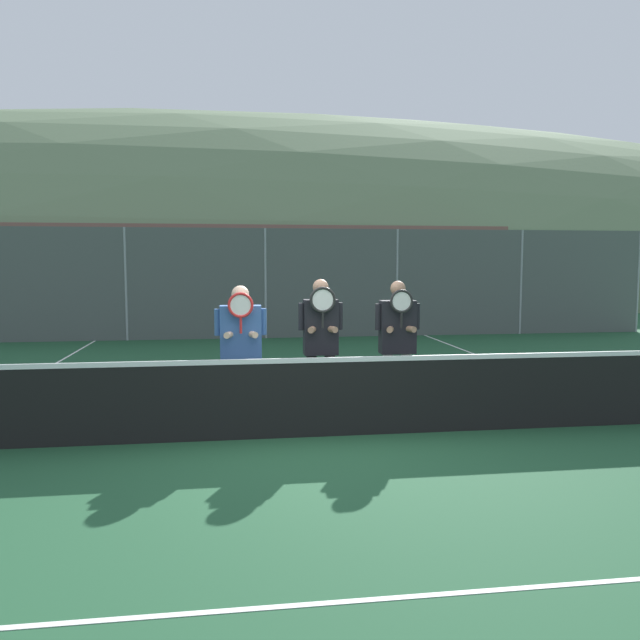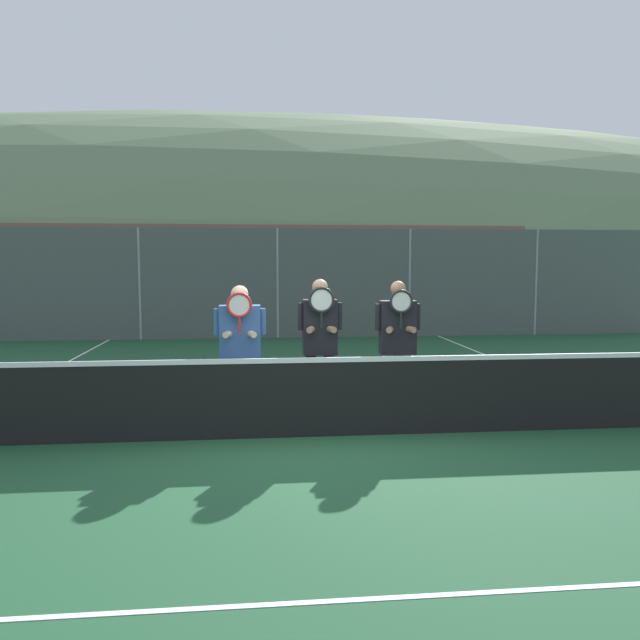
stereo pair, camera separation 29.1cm
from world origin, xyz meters
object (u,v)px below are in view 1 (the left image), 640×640
at_px(player_leftmost, 241,342).
at_px(car_center, 375,299).
at_px(car_far_left, 57,301).
at_px(player_center_left, 321,339).
at_px(player_center_right, 397,339).
at_px(car_left_of_center, 220,298).

xyz_separation_m(player_leftmost, car_center, (4.30, 11.27, -0.17)).
height_order(car_far_left, car_center, car_center).
height_order(player_leftmost, player_center_left, player_center_left).
bearing_deg(car_center, player_center_left, -106.38).
bearing_deg(player_leftmost, car_center, 69.13).
bearing_deg(player_center_right, player_center_left, -177.07).
distance_m(player_leftmost, car_left_of_center, 11.74).
relative_size(player_leftmost, player_center_left, 0.96).
bearing_deg(car_center, car_far_left, 176.93).
bearing_deg(car_left_of_center, car_center, -5.55).
xyz_separation_m(car_left_of_center, car_center, (4.76, -0.46, -0.05)).
relative_size(car_left_of_center, car_center, 1.06).
relative_size(car_far_left, car_center, 1.02).
xyz_separation_m(car_far_left, car_left_of_center, (4.79, -0.05, 0.05)).
height_order(player_center_left, player_center_right, player_center_left).
xyz_separation_m(player_center_right, car_left_of_center, (-2.43, 11.68, -0.12)).
height_order(player_leftmost, player_center_right, player_center_right).
relative_size(player_center_left, car_far_left, 0.44).
distance_m(player_leftmost, player_center_right, 1.97).
bearing_deg(player_center_left, player_leftmost, 179.57).
distance_m(car_far_left, car_left_of_center, 4.79).
height_order(player_center_left, car_center, player_center_left).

